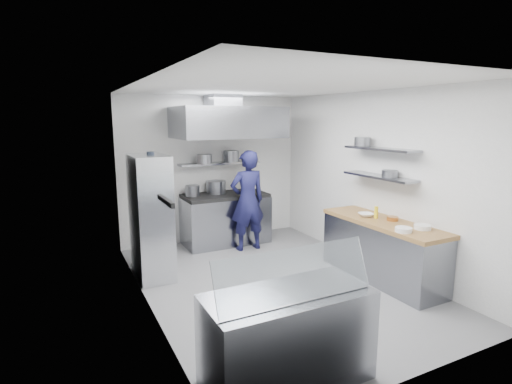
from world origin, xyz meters
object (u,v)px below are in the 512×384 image
wire_rack (151,217)px  chef (247,201)px  display_case (287,338)px  gas_range (225,220)px

wire_rack → chef: bearing=15.3°
chef → wire_rack: size_ratio=0.98×
wire_rack → display_case: 3.14m
gas_range → wire_rack: bearing=-147.2°
wire_rack → gas_range: bearing=32.8°
gas_range → chef: 0.74m
gas_range → chef: size_ratio=0.88×
wire_rack → display_case: (0.53, -3.05, -0.50)m
chef → display_case: chef is taller
gas_range → chef: chef is taller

